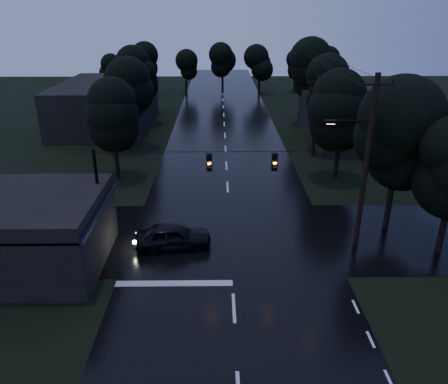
{
  "coord_description": "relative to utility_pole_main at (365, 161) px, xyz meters",
  "views": [
    {
      "loc": [
        -0.68,
        -11.77,
        13.07
      ],
      "look_at": [
        -0.37,
        12.57,
        2.75
      ],
      "focal_mm": 35.0,
      "sensor_mm": 36.0,
      "label": 1
    }
  ],
  "objects": [
    {
      "name": "tree_left_a",
      "position": [
        -16.41,
        11.0,
        -0.02
      ],
      "size": [
        3.92,
        3.92,
        8.26
      ],
      "color": "black",
      "rests_on": "ground"
    },
    {
      "name": "main_road",
      "position": [
        -7.41,
        19.0,
        -5.26
      ],
      "size": [
        12.0,
        120.0,
        0.02
      ],
      "primitive_type": "cube",
      "color": "black",
      "rests_on": "ground"
    },
    {
      "name": "tree_left_c",
      "position": [
        -17.61,
        29.0,
        0.74
      ],
      "size": [
        4.48,
        4.48,
        9.44
      ],
      "color": "black",
      "rests_on": "ground"
    },
    {
      "name": "span_signals",
      "position": [
        -6.85,
        -0.01,
        -0.01
      ],
      "size": [
        15.0,
        0.37,
        1.12
      ],
      "color": "black",
      "rests_on": "ground"
    },
    {
      "name": "tree_right_c",
      "position": [
        2.79,
        29.0,
        1.11
      ],
      "size": [
        4.76,
        4.76,
        10.03
      ],
      "color": "black",
      "rests_on": "ground"
    },
    {
      "name": "building_far_right",
      "position": [
        6.59,
        23.0,
        -3.06
      ],
      "size": [
        10.0,
        14.0,
        4.4
      ],
      "primitive_type": "cube",
      "color": "black",
      "rests_on": "ground"
    },
    {
      "name": "tree_corner_near",
      "position": [
        2.59,
        2.0,
        0.74
      ],
      "size": [
        4.48,
        4.48,
        9.44
      ],
      "color": "black",
      "rests_on": "ground"
    },
    {
      "name": "utility_pole_far",
      "position": [
        0.89,
        17.0,
        -1.38
      ],
      "size": [
        2.0,
        0.3,
        7.5
      ],
      "color": "black",
      "rests_on": "ground"
    },
    {
      "name": "anchor_pole_left",
      "position": [
        -14.91,
        0.0,
        -2.26
      ],
      "size": [
        0.18,
        0.18,
        6.0
      ],
      "primitive_type": "cylinder",
      "color": "black",
      "rests_on": "ground"
    },
    {
      "name": "utility_pole_main",
      "position": [
        0.0,
        0.0,
        0.0
      ],
      "size": [
        3.5,
        0.3,
        10.0
      ],
      "color": "black",
      "rests_on": "ground"
    },
    {
      "name": "cross_street",
      "position": [
        -7.41,
        1.0,
        -5.26
      ],
      "size": [
        60.0,
        9.0,
        0.02
      ],
      "primitive_type": "cube",
      "color": "black",
      "rests_on": "ground"
    },
    {
      "name": "building_far_left",
      "position": [
        -21.41,
        29.0,
        -2.76
      ],
      "size": [
        10.0,
        16.0,
        5.0
      ],
      "primitive_type": "cube",
      "color": "black",
      "rests_on": "ground"
    },
    {
      "name": "tree_left_b",
      "position": [
        -17.01,
        19.0,
        0.36
      ],
      "size": [
        4.2,
        4.2,
        8.85
      ],
      "color": "black",
      "rests_on": "ground"
    },
    {
      "name": "tree_right_b",
      "position": [
        2.19,
        19.0,
        0.74
      ],
      "size": [
        4.48,
        4.48,
        9.44
      ],
      "color": "black",
      "rests_on": "ground"
    },
    {
      "name": "tree_right_a",
      "position": [
        1.59,
        11.0,
        0.36
      ],
      "size": [
        4.2,
        4.2,
        8.85
      ],
      "color": "black",
      "rests_on": "ground"
    },
    {
      "name": "car",
      "position": [
        -10.77,
        -0.27,
        -4.51
      ],
      "size": [
        4.55,
        2.26,
        1.49
      ],
      "primitive_type": "imported",
      "rotation": [
        0.0,
        0.0,
        1.69
      ],
      "color": "black",
      "rests_on": "ground"
    }
  ]
}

